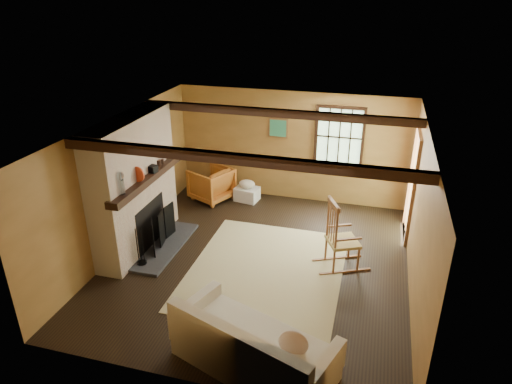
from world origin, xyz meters
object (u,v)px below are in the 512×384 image
(rocking_chair, at_px, (340,239))
(laundry_basket, at_px, (247,194))
(armchair, at_px, (211,184))
(fireplace, at_px, (136,190))
(sofa, at_px, (252,350))

(rocking_chair, distance_m, laundry_basket, 3.09)
(rocking_chair, bearing_deg, armchair, 31.65)
(laundry_basket, relative_size, armchair, 0.62)
(armchair, bearing_deg, fireplace, 10.85)
(sofa, relative_size, laundry_basket, 4.44)
(fireplace, height_order, rocking_chair, fireplace)
(fireplace, height_order, sofa, fireplace)
(fireplace, distance_m, rocking_chair, 3.64)
(fireplace, xyz_separation_m, laundry_basket, (1.33, 2.34, -0.95))
(fireplace, bearing_deg, armchair, 75.64)
(fireplace, bearing_deg, rocking_chair, 3.96)
(armchair, bearing_deg, laundry_basket, 126.41)
(sofa, xyz_separation_m, laundry_basket, (-1.45, 4.69, -0.14))
(rocking_chair, height_order, sofa, rocking_chair)
(sofa, height_order, laundry_basket, sofa)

